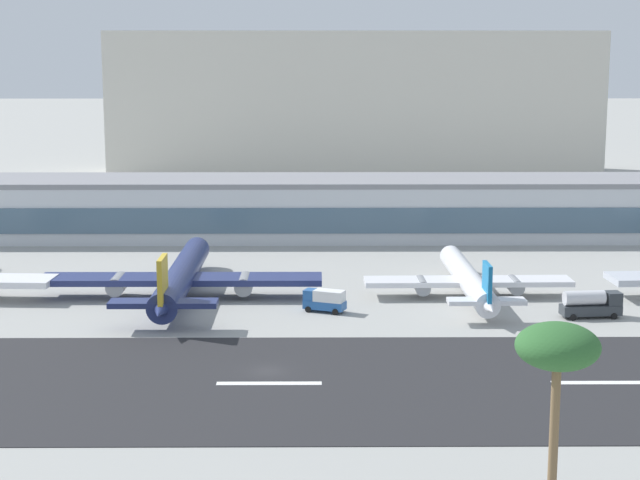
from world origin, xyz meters
TOP-DOWN VIEW (x-y plane):
  - ground_plane at (0.00, 0.00)m, footprint 1400.00×1400.00m
  - runway_strip at (0.00, -4.71)m, footprint 800.00×38.22m
  - runway_centreline_dash_4 at (0.35, -4.71)m, footprint 12.00×1.20m
  - runway_centreline_dash_5 at (38.57, -4.71)m, footprint 12.00×1.20m
  - terminal_building at (8.26, 89.80)m, footprint 178.10×20.58m
  - distant_hotel_block at (17.69, 198.54)m, footprint 144.07×37.13m
  - airliner_gold_tail_gate_1 at (-14.86, 36.26)m, footprint 43.16×48.45m
  - airliner_blue_tail_gate_2 at (29.23, 36.76)m, footprint 31.95×40.55m
  - service_fuel_truck_1 at (44.84, 24.79)m, footprint 8.72×3.56m
  - service_box_truck_2 at (7.04, 28.34)m, footprint 6.46×4.45m
  - palm_tree_2 at (24.32, -40.55)m, footprint 6.62×6.62m

SIDE VIEW (x-z plane):
  - ground_plane at x=0.00m, z-range 0.00..0.00m
  - runway_strip at x=0.00m, z-range 0.00..0.08m
  - runway_centreline_dash_4 at x=0.35m, z-range 0.08..0.09m
  - runway_centreline_dash_5 at x=38.57m, z-range 0.08..0.09m
  - service_box_truck_2 at x=7.04m, z-range 0.16..3.41m
  - service_fuel_truck_1 at x=44.84m, z-range 0.05..4.00m
  - airliner_blue_tail_gate_2 at x=29.23m, z-range -1.53..6.93m
  - airliner_gold_tail_gate_1 at x=-14.86m, z-range -1.84..8.28m
  - terminal_building at x=8.26m, z-range 0.00..12.04m
  - palm_tree_2 at x=24.32m, z-range 6.16..22.85m
  - distant_hotel_block at x=17.69m, z-range 0.00..42.84m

